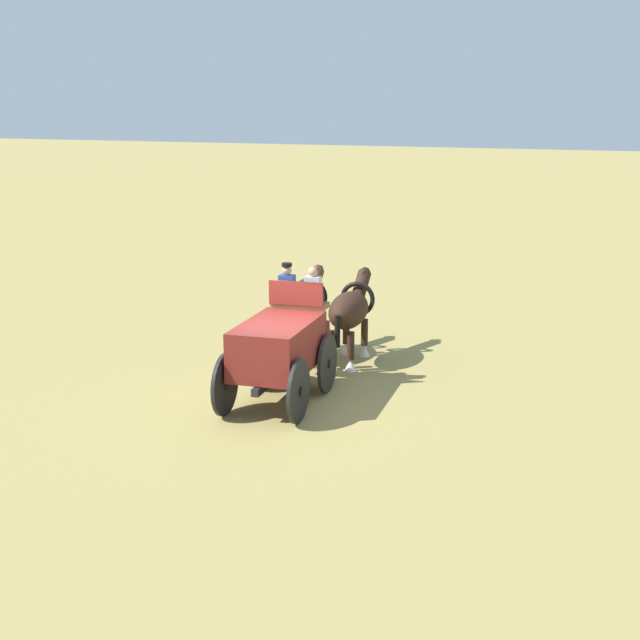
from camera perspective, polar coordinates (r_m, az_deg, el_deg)
ground_plane at (r=20.18m, az=-2.62°, el=-5.21°), size 220.00×220.00×0.00m
show_wagon at (r=19.96m, az=-2.50°, el=-1.63°), size 5.73×2.08×2.85m
draft_horse_near at (r=23.36m, az=-1.19°, el=0.78°), size 3.02×1.17×2.18m
draft_horse_off at (r=23.02m, az=1.89°, el=0.58°), size 3.04×1.12×2.18m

